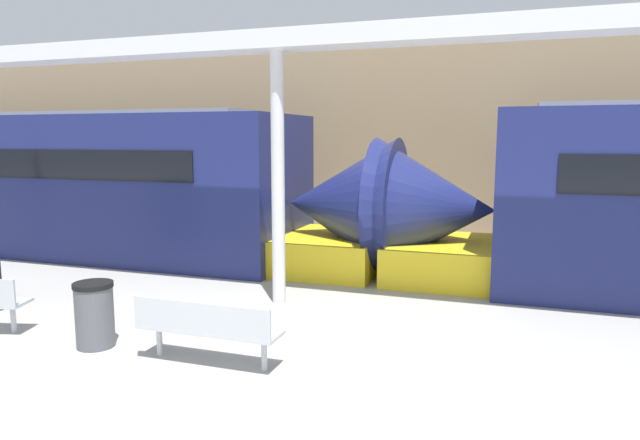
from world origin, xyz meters
TOP-DOWN VIEW (x-y plane):
  - ground_plane at (0.00, 0.00)m, footprint 60.00×60.00m
  - station_wall at (0.00, 9.62)m, footprint 56.00×0.20m
  - bench_near at (-0.25, 0.81)m, footprint 1.74×0.45m
  - trash_bin at (-1.90, 0.90)m, footprint 0.49×0.49m
  - support_column_near at (-0.46, 3.47)m, footprint 0.21×0.21m
  - canopy_beam at (-0.46, 3.47)m, footprint 28.00×0.60m

SIDE VIEW (x-z plane):
  - ground_plane at x=0.00m, z-range 0.00..0.00m
  - trash_bin at x=-1.90m, z-range 0.00..0.84m
  - bench_near at x=-0.25m, z-range 0.08..0.87m
  - support_column_near at x=-0.46m, z-range 0.00..3.94m
  - station_wall at x=0.00m, z-range 0.00..5.00m
  - canopy_beam at x=-0.46m, z-range 3.94..4.22m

